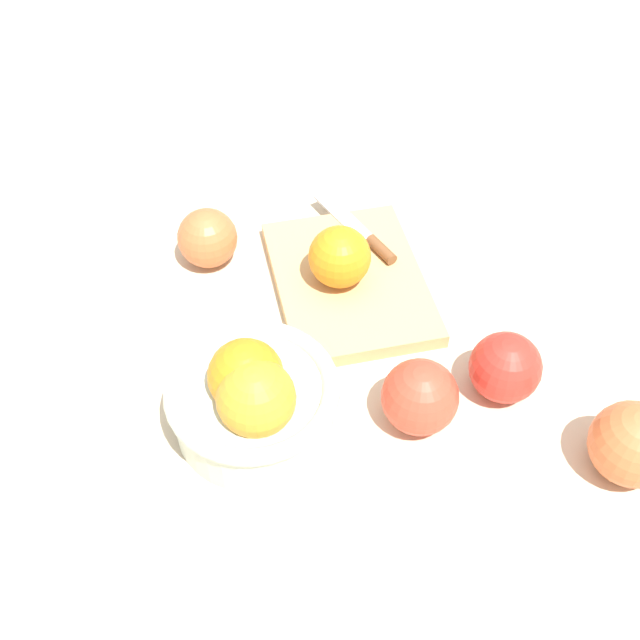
% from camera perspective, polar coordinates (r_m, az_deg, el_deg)
% --- Properties ---
extents(ground_plane, '(2.40, 2.40, 0.00)m').
position_cam_1_polar(ground_plane, '(0.88, 4.15, -1.16)').
color(ground_plane, beige).
extents(bowl, '(0.17, 0.17, 0.11)m').
position_cam_1_polar(bowl, '(0.77, -4.95, -5.71)').
color(bowl, beige).
rests_on(bowl, ground_plane).
extents(cutting_board, '(0.25, 0.20, 0.02)m').
position_cam_1_polar(cutting_board, '(0.92, 2.15, 2.79)').
color(cutting_board, tan).
rests_on(cutting_board, ground_plane).
extents(orange_on_board, '(0.07, 0.07, 0.07)m').
position_cam_1_polar(orange_on_board, '(0.88, 1.45, 4.65)').
color(orange_on_board, orange).
rests_on(orange_on_board, cutting_board).
extents(knife, '(0.14, 0.09, 0.01)m').
position_cam_1_polar(knife, '(0.96, 3.32, 6.21)').
color(knife, silver).
rests_on(knife, cutting_board).
extents(apple_mid_left, '(0.08, 0.08, 0.08)m').
position_cam_1_polar(apple_mid_left, '(0.78, 7.34, -5.62)').
color(apple_mid_left, '#D6422D').
rests_on(apple_mid_left, ground_plane).
extents(apple_front_left, '(0.08, 0.08, 0.08)m').
position_cam_1_polar(apple_front_left, '(0.82, 13.44, -3.41)').
color(apple_front_left, red).
rests_on(apple_front_left, ground_plane).
extents(apple_front_left_2, '(0.08, 0.08, 0.08)m').
position_cam_1_polar(apple_front_left_2, '(0.80, 21.98, -8.43)').
color(apple_front_left_2, '#CC6638').
rests_on(apple_front_left_2, ground_plane).
extents(apple_back_right, '(0.07, 0.07, 0.07)m').
position_cam_1_polar(apple_back_right, '(0.94, -8.26, 5.97)').
color(apple_back_right, '#CC6638').
rests_on(apple_back_right, ground_plane).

